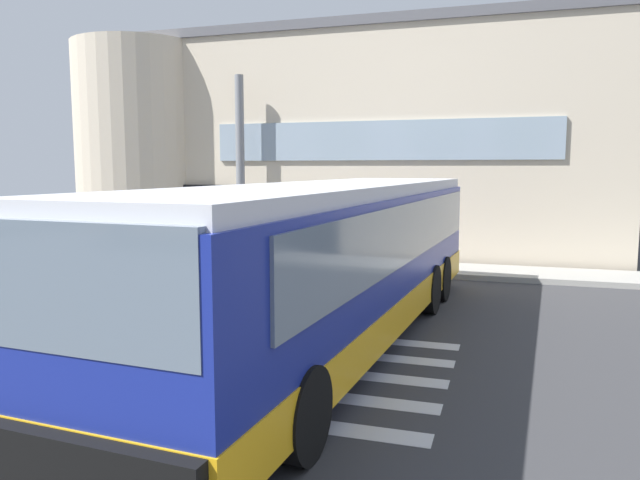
% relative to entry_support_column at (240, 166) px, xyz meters
% --- Properties ---
extents(ground_plane, '(80.00, 90.00, 0.02)m').
position_rel_entry_support_column_xyz_m(ground_plane, '(3.38, -5.40, -3.03)').
color(ground_plane, '#353538').
rests_on(ground_plane, ground).
extents(bay_paint_stripes, '(4.40, 3.96, 0.01)m').
position_rel_entry_support_column_xyz_m(bay_paint_stripes, '(5.38, -9.60, -3.01)').
color(bay_paint_stripes, silver).
rests_on(bay_paint_stripes, ground).
extents(terminal_building, '(18.50, 13.80, 7.57)m').
position_rel_entry_support_column_xyz_m(terminal_building, '(2.71, 6.13, 0.76)').
color(terminal_building, beige).
rests_on(terminal_building, ground).
extents(boarding_curb, '(20.70, 2.00, 0.15)m').
position_rel_entry_support_column_xyz_m(boarding_curb, '(3.38, -0.60, -2.94)').
color(boarding_curb, '#9E9B93').
rests_on(boarding_curb, ground).
extents(entry_support_column, '(0.28, 0.28, 5.73)m').
position_rel_entry_support_column_xyz_m(entry_support_column, '(0.00, 0.00, 0.00)').
color(entry_support_column, slate).
rests_on(entry_support_column, boarding_curb).
extents(bus_main_foreground, '(3.75, 12.05, 2.70)m').
position_rel_entry_support_column_xyz_m(bus_main_foreground, '(5.45, -8.15, -1.68)').
color(bus_main_foreground, navy).
rests_on(bus_main_foreground, ground).
extents(passenger_near_column, '(0.55, 0.35, 1.68)m').
position_rel_entry_support_column_xyz_m(passenger_near_column, '(0.80, -0.35, -1.94)').
color(passenger_near_column, '#1E2338').
rests_on(passenger_near_column, boarding_curb).
extents(passenger_by_doorway, '(0.49, 0.52, 1.68)m').
position_rel_entry_support_column_xyz_m(passenger_by_doorway, '(1.92, -1.14, -1.90)').
color(passenger_by_doorway, '#2D2D33').
rests_on(passenger_by_doorway, boarding_curb).
extents(safety_bollard_yellow, '(0.18, 0.18, 0.90)m').
position_rel_entry_support_column_xyz_m(safety_bollard_yellow, '(2.45, -1.80, -2.57)').
color(safety_bollard_yellow, yellow).
rests_on(safety_bollard_yellow, ground).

